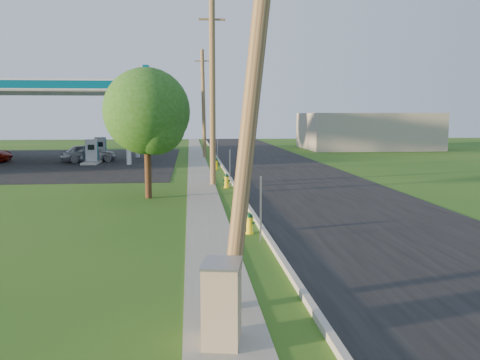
{
  "coord_description": "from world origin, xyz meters",
  "views": [
    {
      "loc": [
        -1.84,
        -10.62,
        3.81
      ],
      "look_at": [
        0.0,
        8.0,
        1.4
      ],
      "focal_mm": 38.0,
      "sensor_mm": 36.0,
      "label": 1
    }
  ],
  "objects_px": {
    "hydrant_near": "(250,223)",
    "hydrant_far": "(216,164)",
    "utility_pole_far": "(203,103)",
    "price_pylon": "(147,89)",
    "tree_verge": "(149,115)",
    "utility_pole_mid": "(212,93)",
    "hydrant_mid": "(227,181)",
    "car_silver": "(88,153)",
    "utility_cabinet": "(222,303)",
    "fuel_pump_se": "(101,151)",
    "tree_lot": "(155,107)",
    "utility_pole_near": "(255,61)",
    "fuel_pump_ne": "(92,154)"
  },
  "relations": [
    {
      "from": "price_pylon",
      "to": "hydrant_mid",
      "type": "bearing_deg",
      "value": -56.34
    },
    {
      "from": "utility_pole_near",
      "to": "car_silver",
      "type": "height_order",
      "value": "utility_pole_near"
    },
    {
      "from": "fuel_pump_ne",
      "to": "price_pylon",
      "type": "relative_size",
      "value": 0.47
    },
    {
      "from": "utility_pole_mid",
      "to": "utility_cabinet",
      "type": "distance_m",
      "value": 20.03
    },
    {
      "from": "hydrant_near",
      "to": "car_silver",
      "type": "bearing_deg",
      "value": 111.1
    },
    {
      "from": "utility_pole_mid",
      "to": "hydrant_mid",
      "type": "distance_m",
      "value": 4.81
    },
    {
      "from": "utility_pole_far",
      "to": "hydrant_near",
      "type": "xyz_separation_m",
      "value": [
        0.64,
        -29.72,
        -4.46
      ]
    },
    {
      "from": "utility_pole_mid",
      "to": "price_pylon",
      "type": "relative_size",
      "value": 1.43
    },
    {
      "from": "utility_pole_far",
      "to": "fuel_pump_se",
      "type": "xyz_separation_m",
      "value": [
        -8.9,
        -1.0,
        -4.08
      ]
    },
    {
      "from": "fuel_pump_se",
      "to": "tree_lot",
      "type": "bearing_deg",
      "value": 63.28
    },
    {
      "from": "hydrant_near",
      "to": "hydrant_far",
      "type": "height_order",
      "value": "hydrant_far"
    },
    {
      "from": "hydrant_mid",
      "to": "car_silver",
      "type": "xyz_separation_m",
      "value": [
        -10.07,
        15.7,
        0.36
      ]
    },
    {
      "from": "utility_pole_mid",
      "to": "hydrant_mid",
      "type": "bearing_deg",
      "value": -64.04
    },
    {
      "from": "fuel_pump_ne",
      "to": "hydrant_far",
      "type": "distance_m",
      "value": 10.83
    },
    {
      "from": "utility_pole_far",
      "to": "fuel_pump_se",
      "type": "distance_m",
      "value": 9.84
    },
    {
      "from": "car_silver",
      "to": "hydrant_mid",
      "type": "bearing_deg",
      "value": -165.29
    },
    {
      "from": "tree_lot",
      "to": "car_silver",
      "type": "relative_size",
      "value": 1.64
    },
    {
      "from": "fuel_pump_se",
      "to": "price_pylon",
      "type": "relative_size",
      "value": 0.47
    },
    {
      "from": "fuel_pump_se",
      "to": "utility_cabinet",
      "type": "height_order",
      "value": "fuel_pump_se"
    },
    {
      "from": "utility_pole_near",
      "to": "utility_pole_far",
      "type": "relative_size",
      "value": 1.0
    },
    {
      "from": "hydrant_near",
      "to": "price_pylon",
      "type": "bearing_deg",
      "value": 104.76
    },
    {
      "from": "tree_lot",
      "to": "hydrant_near",
      "type": "relative_size",
      "value": 10.06
    },
    {
      "from": "fuel_pump_ne",
      "to": "utility_cabinet",
      "type": "distance_m",
      "value": 33.57
    },
    {
      "from": "fuel_pump_se",
      "to": "utility_pole_mid",
      "type": "bearing_deg",
      "value": -62.37
    },
    {
      "from": "utility_pole_far",
      "to": "tree_verge",
      "type": "relative_size",
      "value": 1.6
    },
    {
      "from": "tree_verge",
      "to": "hydrant_mid",
      "type": "relative_size",
      "value": 7.74
    },
    {
      "from": "fuel_pump_se",
      "to": "hydrant_near",
      "type": "xyz_separation_m",
      "value": [
        9.54,
        -28.72,
        -0.38
      ]
    },
    {
      "from": "fuel_pump_ne",
      "to": "hydrant_mid",
      "type": "height_order",
      "value": "fuel_pump_ne"
    },
    {
      "from": "hydrant_near",
      "to": "car_silver",
      "type": "height_order",
      "value": "car_silver"
    },
    {
      "from": "utility_pole_near",
      "to": "fuel_pump_se",
      "type": "relative_size",
      "value": 2.96
    },
    {
      "from": "utility_pole_far",
      "to": "tree_verge",
      "type": "height_order",
      "value": "utility_pole_far"
    },
    {
      "from": "utility_pole_near",
      "to": "utility_pole_mid",
      "type": "height_order",
      "value": "utility_pole_mid"
    },
    {
      "from": "utility_pole_far",
      "to": "utility_cabinet",
      "type": "distance_m",
      "value": 37.79
    },
    {
      "from": "utility_pole_far",
      "to": "fuel_pump_se",
      "type": "height_order",
      "value": "utility_pole_far"
    },
    {
      "from": "utility_pole_near",
      "to": "hydrant_mid",
      "type": "xyz_separation_m",
      "value": [
        0.65,
        16.67,
        -4.43
      ]
    },
    {
      "from": "utility_pole_near",
      "to": "hydrant_mid",
      "type": "height_order",
      "value": "utility_pole_near"
    },
    {
      "from": "utility_pole_near",
      "to": "hydrant_near",
      "type": "height_order",
      "value": "utility_pole_near"
    },
    {
      "from": "tree_lot",
      "to": "utility_cabinet",
      "type": "bearing_deg",
      "value": -84.96
    },
    {
      "from": "fuel_pump_se",
      "to": "car_silver",
      "type": "distance_m",
      "value": 2.69
    },
    {
      "from": "utility_pole_far",
      "to": "price_pylon",
      "type": "bearing_deg",
      "value": -107.33
    },
    {
      "from": "utility_pole_mid",
      "to": "hydrant_far",
      "type": "bearing_deg",
      "value": 85.81
    },
    {
      "from": "fuel_pump_se",
      "to": "hydrant_mid",
      "type": "relative_size",
      "value": 4.18
    },
    {
      "from": "car_silver",
      "to": "fuel_pump_ne",
      "type": "bearing_deg",
      "value": -176.93
    },
    {
      "from": "utility_pole_mid",
      "to": "hydrant_far",
      "type": "distance_m",
      "value": 9.02
    },
    {
      "from": "fuel_pump_se",
      "to": "tree_lot",
      "type": "xyz_separation_m",
      "value": [
        4.2,
        8.33,
        3.83
      ]
    },
    {
      "from": "utility_pole_mid",
      "to": "hydrant_mid",
      "type": "relative_size",
      "value": 12.8
    },
    {
      "from": "utility_pole_far",
      "to": "fuel_pump_ne",
      "type": "distance_m",
      "value": 10.99
    },
    {
      "from": "hydrant_near",
      "to": "hydrant_mid",
      "type": "height_order",
      "value": "hydrant_mid"
    },
    {
      "from": "fuel_pump_ne",
      "to": "price_pylon",
      "type": "distance_m",
      "value": 10.17
    },
    {
      "from": "utility_pole_mid",
      "to": "hydrant_near",
      "type": "bearing_deg",
      "value": -86.88
    }
  ]
}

